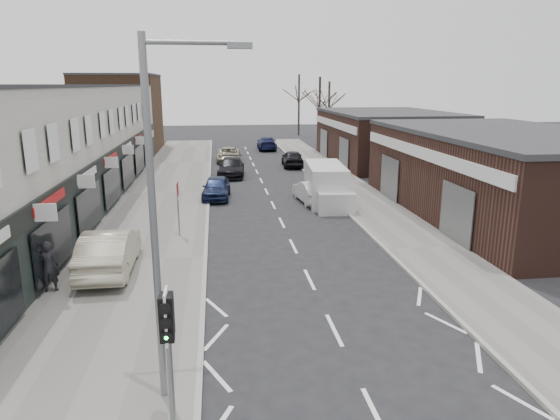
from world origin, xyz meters
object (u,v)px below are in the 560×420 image
object	(u,v)px
parked_car_left_a	(216,188)
parked_car_left_b	(231,167)
traffic_light	(168,328)
parked_car_right_c	(267,143)
pedestrian	(49,266)
parked_car_right_b	(293,158)
sedan_on_pavement	(109,250)
warning_sign	(178,193)
parked_car_right_a	(311,191)
street_lamp	(161,207)
white_van	(326,185)
parked_car_left_c	(228,155)

from	to	relation	value
parked_car_left_a	parked_car_left_b	world-z (taller)	parked_car_left_b
traffic_light	parked_car_right_c	size ratio (longest dim) A/B	0.61
parked_car_left_a	parked_car_right_c	bearing A→B (deg)	81.28
parked_car_left_b	parked_car_right_c	size ratio (longest dim) A/B	0.99
pedestrian	parked_car_right_c	size ratio (longest dim) A/B	0.36
parked_car_right_b	parked_car_left_b	bearing A→B (deg)	39.67
pedestrian	sedan_on_pavement	bearing A→B (deg)	-139.38
warning_sign	parked_car_right_a	distance (m)	10.12
sedan_on_pavement	pedestrian	world-z (taller)	pedestrian
traffic_light	pedestrian	distance (m)	9.31
warning_sign	parked_car_left_a	distance (m)	8.59
parked_car_left_a	parked_car_right_a	distance (m)	6.09
street_lamp	parked_car_right_b	xyz separation A→B (m)	(7.89, 33.06, -3.88)
traffic_light	parked_car_right_b	distance (m)	35.18
warning_sign	pedestrian	size ratio (longest dim) A/B	1.49
street_lamp	parked_car_right_a	bearing A→B (deg)	70.20
warning_sign	parked_car_right_c	distance (m)	33.28
street_lamp	parked_car_right_a	world-z (taller)	street_lamp
white_van	parked_car_left_a	size ratio (longest dim) A/B	1.50
traffic_light	parked_car_right_c	bearing A→B (deg)	81.78
parked_car_left_b	parked_car_right_b	distance (m)	6.92
sedan_on_pavement	parked_car_right_a	xyz separation A→B (m)	(9.94, 10.94, -0.28)
white_van	parked_car_left_b	distance (m)	11.42
street_lamp	parked_car_right_c	xyz separation A→B (m)	(6.83, 45.20, -3.89)
parked_car_left_a	parked_car_left_b	distance (m)	7.96
traffic_light	parked_car_left_c	bearing A→B (deg)	86.69
parked_car_right_a	parked_car_right_c	xyz separation A→B (m)	(-0.13, 25.88, 0.06)
traffic_light	street_lamp	bearing A→B (deg)	95.88
sedan_on_pavement	traffic_light	bearing A→B (deg)	106.81
sedan_on_pavement	parked_car_left_c	size ratio (longest dim) A/B	1.06
parked_car_left_c	parked_car_right_c	xyz separation A→B (m)	(4.50, 8.33, 0.07)
traffic_light	street_lamp	world-z (taller)	street_lamp
parked_car_right_a	parked_car_left_c	bearing A→B (deg)	-80.95
street_lamp	parked_car_left_b	size ratio (longest dim) A/B	1.60
warning_sign	parked_car_left_a	size ratio (longest dim) A/B	0.65
pedestrian	white_van	bearing A→B (deg)	-140.66
parked_car_left_b	parked_car_right_a	bearing A→B (deg)	-60.31
parked_car_left_a	warning_sign	bearing A→B (deg)	-97.42
parked_car_left_a	parked_car_right_c	world-z (taller)	parked_car_right_c
warning_sign	parked_car_left_b	world-z (taller)	warning_sign
street_lamp	warning_sign	bearing A→B (deg)	92.84
parked_car_left_a	parked_car_right_a	world-z (taller)	parked_car_left_a
traffic_light	sedan_on_pavement	world-z (taller)	traffic_light
parked_car_right_c	warning_sign	bearing A→B (deg)	79.17
parked_car_left_a	street_lamp	bearing A→B (deg)	-88.48
parked_car_right_c	white_van	bearing A→B (deg)	94.28
parked_car_left_b	parked_car_right_c	xyz separation A→B (m)	(4.50, 16.25, 0.01)
traffic_light	sedan_on_pavement	distance (m)	10.19
parked_car_right_a	parked_car_right_c	distance (m)	25.88
parked_car_right_c	parked_car_left_c	bearing A→B (deg)	63.74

